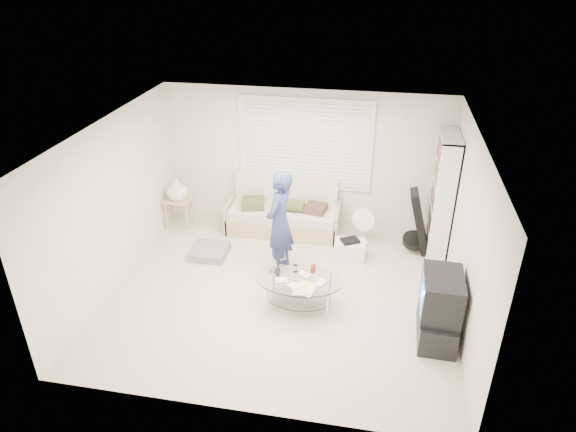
% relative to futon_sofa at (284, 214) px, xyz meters
% --- Properties ---
extents(ground, '(5.00, 5.00, 0.00)m').
position_rel_futon_sofa_xyz_m(ground, '(0.32, -1.87, -0.32)').
color(ground, beige).
rests_on(ground, ground).
extents(room_shell, '(5.02, 4.52, 2.51)m').
position_rel_futon_sofa_xyz_m(room_shell, '(0.32, -1.39, 1.31)').
color(room_shell, beige).
rests_on(room_shell, ground).
extents(window_blinds, '(2.32, 0.08, 1.62)m').
position_rel_futon_sofa_xyz_m(window_blinds, '(0.32, 0.33, 1.23)').
color(window_blinds, silver).
rests_on(window_blinds, ground).
extents(futon_sofa, '(2.01, 0.81, 0.98)m').
position_rel_futon_sofa_xyz_m(futon_sofa, '(0.00, 0.00, 0.00)').
color(futon_sofa, tan).
rests_on(futon_sofa, ground).
extents(grey_floor_pillow, '(0.60, 0.60, 0.13)m').
position_rel_futon_sofa_xyz_m(grey_floor_pillow, '(-1.05, -1.06, -0.26)').
color(grey_floor_pillow, slate).
rests_on(grey_floor_pillow, ground).
extents(side_table, '(0.48, 0.39, 0.95)m').
position_rel_futon_sofa_xyz_m(side_table, '(-1.90, -0.19, 0.39)').
color(side_table, tan).
rests_on(side_table, ground).
extents(bookshelf, '(0.32, 0.86, 2.03)m').
position_rel_futon_sofa_xyz_m(bookshelf, '(2.64, -0.19, 0.70)').
color(bookshelf, white).
rests_on(bookshelf, ground).
extents(guitar_case, '(0.44, 0.41, 1.09)m').
position_rel_futon_sofa_xyz_m(guitar_case, '(2.33, -0.31, 0.17)').
color(guitar_case, black).
rests_on(guitar_case, ground).
extents(floor_fan, '(0.41, 0.27, 0.67)m').
position_rel_futon_sofa_xyz_m(floor_fan, '(1.43, -0.18, 0.07)').
color(floor_fan, white).
rests_on(floor_fan, ground).
extents(storage_bin, '(0.52, 0.38, 0.35)m').
position_rel_futon_sofa_xyz_m(storage_bin, '(1.25, -0.72, -0.16)').
color(storage_bin, white).
rests_on(storage_bin, ground).
extents(tv_unit, '(0.51, 0.89, 0.96)m').
position_rel_futon_sofa_xyz_m(tv_unit, '(2.52, -2.46, 0.14)').
color(tv_unit, black).
rests_on(tv_unit, ground).
extents(coffee_table, '(1.23, 0.80, 0.57)m').
position_rel_futon_sofa_xyz_m(coffee_table, '(0.65, -2.14, 0.04)').
color(coffee_table, silver).
rests_on(coffee_table, ground).
extents(standing_person, '(0.53, 0.69, 1.69)m').
position_rel_futon_sofa_xyz_m(standing_person, '(0.19, -1.26, 0.52)').
color(standing_person, navy).
rests_on(standing_person, ground).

